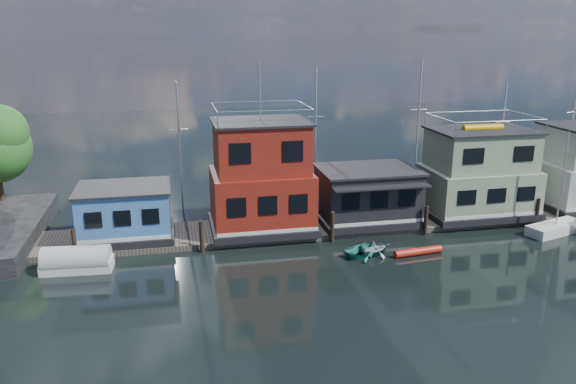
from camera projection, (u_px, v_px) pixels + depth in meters
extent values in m
plane|color=black|center=(446.00, 295.00, 31.40)|extent=(160.00, 160.00, 0.00)
cube|color=#595147|center=(372.00, 222.00, 42.63)|extent=(48.00, 5.00, 0.40)
cube|color=black|center=(127.00, 234.00, 38.97)|extent=(6.40, 4.90, 0.50)
cube|color=#467CC8|center=(125.00, 210.00, 38.48)|extent=(6.00, 4.50, 3.00)
cube|color=black|center=(123.00, 188.00, 38.04)|extent=(6.30, 4.80, 0.16)
cube|color=black|center=(262.00, 224.00, 40.83)|extent=(7.40, 5.90, 0.50)
cube|color=maroon|center=(262.00, 197.00, 40.24)|extent=(7.00, 5.50, 3.74)
cube|color=maroon|center=(261.00, 147.00, 39.24)|extent=(6.30, 4.95, 3.46)
cube|color=black|center=(260.00, 122.00, 38.73)|extent=(6.65, 5.23, 0.16)
cylinder|color=silver|center=(260.00, 91.00, 38.15)|extent=(0.08, 0.08, 4.00)
cube|color=black|center=(366.00, 217.00, 42.40)|extent=(7.40, 5.40, 0.50)
cube|color=black|center=(367.00, 193.00, 41.86)|extent=(7.00, 5.00, 3.40)
cube|color=black|center=(368.00, 169.00, 41.36)|extent=(7.30, 5.30, 0.16)
cube|color=black|center=(382.00, 187.00, 38.89)|extent=(7.00, 1.20, 0.12)
cube|color=black|center=(475.00, 210.00, 44.17)|extent=(8.40, 5.90, 0.50)
cube|color=gray|center=(477.00, 188.00, 43.66)|extent=(8.00, 5.50, 3.12)
cube|color=gray|center=(481.00, 150.00, 42.83)|extent=(7.20, 4.95, 2.88)
cube|color=black|center=(483.00, 130.00, 42.40)|extent=(7.60, 5.23, 0.16)
cylinder|color=#DFA609|center=(483.00, 128.00, 42.35)|extent=(3.20, 0.56, 0.56)
cylinder|color=#2D2116|center=(75.00, 246.00, 35.62)|extent=(0.28, 0.28, 2.20)
cylinder|color=#2D2116|center=(202.00, 237.00, 37.19)|extent=(0.28, 0.28, 2.20)
cylinder|color=#2D2116|center=(332.00, 227.00, 38.96)|extent=(0.28, 0.28, 2.20)
cylinder|color=#2D2116|center=(426.00, 220.00, 40.33)|extent=(0.28, 0.28, 2.20)
cylinder|color=#2D2116|center=(537.00, 212.00, 42.10)|extent=(0.28, 0.28, 2.20)
cylinder|color=silver|center=(180.00, 149.00, 44.11)|extent=(0.16, 0.16, 10.50)
cylinder|color=silver|center=(179.00, 129.00, 43.67)|extent=(1.40, 0.06, 0.06)
cylinder|color=silver|center=(315.00, 138.00, 46.13)|extent=(0.16, 0.16, 11.50)
cylinder|color=silver|center=(316.00, 117.00, 45.65)|extent=(1.40, 0.06, 0.06)
cylinder|color=silver|center=(418.00, 131.00, 47.82)|extent=(0.16, 0.16, 12.00)
cylinder|color=silver|center=(419.00, 110.00, 47.32)|extent=(1.40, 0.06, 0.06)
cylinder|color=silver|center=(501.00, 139.00, 49.67)|extent=(0.16, 0.16, 10.00)
cylinder|color=silver|center=(503.00, 122.00, 49.25)|extent=(1.40, 0.06, 0.06)
cylinder|color=silver|center=(571.00, 130.00, 50.91)|extent=(0.16, 0.16, 11.00)
cylinder|color=silver|center=(574.00, 112.00, 50.45)|extent=(1.40, 0.06, 0.06)
cylinder|color=#382619|center=(2.00, 198.00, 44.30)|extent=(0.44, 0.44, 2.97)
cube|color=silver|center=(556.00, 228.00, 40.89)|extent=(5.00, 2.89, 0.74)
cylinder|color=silver|center=(563.00, 179.00, 39.85)|extent=(0.12, 0.12, 6.75)
cube|color=silver|center=(559.00, 207.00, 40.43)|extent=(0.48, 1.43, 0.05)
cylinder|color=red|center=(418.00, 252.00, 36.91)|extent=(3.44, 0.89, 0.50)
imported|color=white|center=(375.00, 249.00, 36.78)|extent=(2.31, 2.16, 0.99)
cube|color=silver|center=(77.00, 265.00, 34.51)|extent=(4.30, 1.88, 0.70)
cylinder|color=#B8B8BD|center=(77.00, 259.00, 34.40)|extent=(4.11, 1.96, 1.70)
imported|color=teal|center=(369.00, 250.00, 36.96)|extent=(3.89, 3.22, 0.70)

